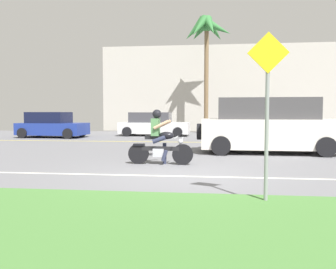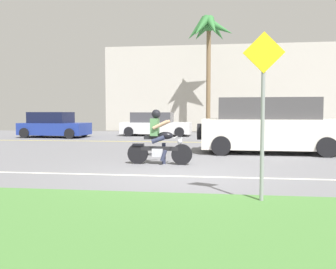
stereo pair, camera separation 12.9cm
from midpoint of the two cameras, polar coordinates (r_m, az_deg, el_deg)
ground at (r=11.31m, az=3.90°, el=-3.77°), size 56.00×30.00×0.04m
grass_median at (r=4.38m, az=-2.09°, el=-14.94°), size 56.00×3.80×0.06m
lane_line_near at (r=8.04m, az=2.42°, el=-6.59°), size 50.40×0.12×0.01m
lane_line_far at (r=17.11m, az=5.12°, el=-1.22°), size 50.40×0.12×0.01m
motorcyclist at (r=9.79m, az=-1.06°, el=-1.07°), size 1.78×0.58×1.49m
suv_nearby at (r=12.96m, az=15.79°, el=1.23°), size 4.79×2.18×1.90m
parked_car_0 at (r=21.37m, az=-17.43°, el=1.37°), size 3.81×2.17×1.43m
parked_car_1 at (r=21.75m, az=-1.87°, el=1.55°), size 4.20×1.91×1.41m
parked_car_2 at (r=22.24m, az=14.38°, el=1.54°), size 4.50×1.97×1.46m
palm_tree_0 at (r=24.93m, az=6.53°, el=15.41°), size 3.35×3.19×7.78m
street_sign at (r=5.68m, az=15.40°, el=5.18°), size 0.62×0.06×2.62m
building_far at (r=29.31m, az=11.41°, el=6.97°), size 20.71×4.00×6.42m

